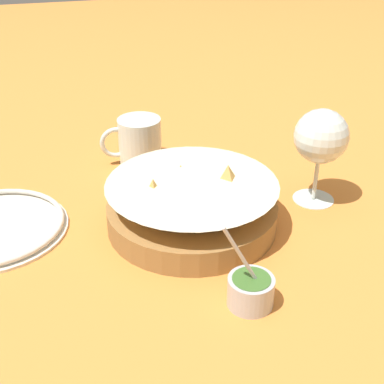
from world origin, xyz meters
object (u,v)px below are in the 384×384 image
object	(u,v)px
food_basket	(193,207)
beer_mug	(139,142)
sauce_cup	(251,290)
wine_glass	(321,139)

from	to	relation	value
food_basket	beer_mug	distance (m)	0.25
sauce_cup	beer_mug	xyz separation A→B (m)	(0.06, -0.44, 0.02)
food_basket	beer_mug	bearing A→B (deg)	-81.18
beer_mug	food_basket	bearing A→B (deg)	98.82
food_basket	wine_glass	world-z (taller)	wine_glass
sauce_cup	wine_glass	xyz separation A→B (m)	(-0.20, -0.22, 0.09)
wine_glass	food_basket	bearing A→B (deg)	5.34
sauce_cup	beer_mug	size ratio (longest dim) A/B	1.06
wine_glass	beer_mug	xyz separation A→B (m)	(0.26, -0.22, -0.07)
wine_glass	beer_mug	size ratio (longest dim) A/B	1.38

